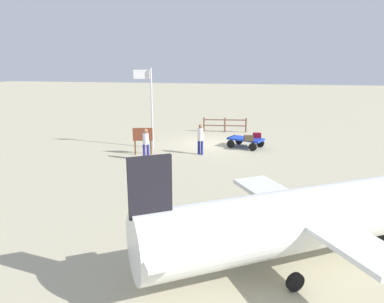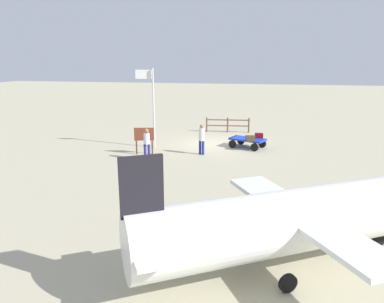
% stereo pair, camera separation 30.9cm
% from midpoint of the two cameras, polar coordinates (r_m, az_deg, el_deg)
% --- Properties ---
extents(ground_plane, '(120.00, 120.00, 0.00)m').
position_cam_midpoint_polar(ground_plane, '(22.10, 3.55, 1.19)').
color(ground_plane, '#B4AB8C').
extents(luggage_cart, '(2.26, 1.83, 0.56)m').
position_cam_midpoint_polar(luggage_cart, '(21.34, 9.21, 1.72)').
color(luggage_cart, '#1837BC').
rests_on(luggage_cart, ground).
extents(suitcase_dark, '(0.51, 0.44, 0.27)m').
position_cam_midpoint_polar(suitcase_dark, '(21.57, 11.04, 2.52)').
color(suitcase_dark, maroon).
rests_on(suitcase_dark, luggage_cart).
extents(suitcase_maroon, '(0.57, 0.45, 0.31)m').
position_cam_midpoint_polar(suitcase_maroon, '(20.59, 9.70, 2.08)').
color(suitcase_maroon, '#443725').
rests_on(suitcase_maroon, luggage_cart).
extents(worker_lead, '(0.42, 0.42, 1.66)m').
position_cam_midpoint_polar(worker_lead, '(18.42, -6.76, 1.52)').
color(worker_lead, navy).
rests_on(worker_lead, ground).
extents(worker_trailing, '(0.41, 0.41, 1.66)m').
position_cam_midpoint_polar(worker_trailing, '(19.43, 2.00, 2.23)').
color(worker_trailing, navy).
rests_on(worker_trailing, ground).
extents(airplane_near, '(8.79, 6.37, 3.18)m').
position_cam_midpoint_polar(airplane_near, '(9.52, 19.08, -9.93)').
color(airplane_near, white).
rests_on(airplane_near, ground).
extents(flagpole, '(1.05, 0.24, 4.61)m').
position_cam_midpoint_polar(flagpole, '(20.89, -6.09, 8.09)').
color(flagpole, silver).
rests_on(flagpole, ground).
extents(signboard, '(1.05, 0.33, 1.48)m').
position_cam_midpoint_polar(signboard, '(19.62, -7.20, 2.39)').
color(signboard, '#4C3319').
rests_on(signboard, ground).
extents(wooden_fence, '(3.12, 0.44, 1.04)m').
position_cam_midpoint_polar(wooden_fence, '(25.82, 6.06, 4.38)').
color(wooden_fence, brown).
rests_on(wooden_fence, ground).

